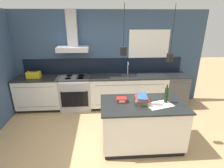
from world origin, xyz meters
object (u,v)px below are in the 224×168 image
at_px(red_supply_box, 122,100).
at_px(yellow_toolbox, 34,75).
at_px(oven_range, 76,92).
at_px(bottle_on_island, 166,95).
at_px(dishwasher, 174,90).
at_px(book_stack, 142,99).

xyz_separation_m(red_supply_box, yellow_toolbox, (-2.14, 1.56, 0.04)).
distance_m(oven_range, bottle_on_island, 2.58).
xyz_separation_m(dishwasher, book_stack, (-1.36, -1.65, 0.53)).
bearing_deg(bottle_on_island, yellow_toolbox, 150.87).
relative_size(red_supply_box, yellow_toolbox, 0.55).
distance_m(book_stack, yellow_toolbox, 2.99).
height_order(bottle_on_island, book_stack, bottle_on_island).
xyz_separation_m(bottle_on_island, book_stack, (-0.45, 0.00, -0.07)).
bearing_deg(oven_range, red_supply_box, -55.39).
bearing_deg(book_stack, oven_range, 131.16).
relative_size(dishwasher, yellow_toolbox, 2.68).
bearing_deg(dishwasher, bottle_on_island, -118.84).
bearing_deg(dishwasher, book_stack, -129.57).
distance_m(oven_range, dishwasher, 2.80).
bearing_deg(bottle_on_island, oven_range, 139.00).
relative_size(oven_range, book_stack, 2.56).
bearing_deg(oven_range, dishwasher, 0.09).
bearing_deg(red_supply_box, bottle_on_island, -5.78).
relative_size(oven_range, red_supply_box, 4.86).
height_order(oven_range, book_stack, book_stack).
bearing_deg(dishwasher, oven_range, -179.91).
xyz_separation_m(dishwasher, yellow_toolbox, (-3.86, 0.00, 0.54)).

